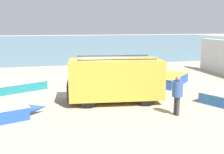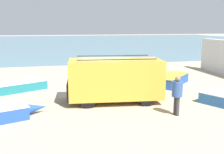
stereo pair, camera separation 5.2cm
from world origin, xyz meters
name	(u,v)px [view 2 (the right image)]	position (x,y,z in m)	size (l,w,h in m)	color
ground_plane	(102,94)	(0.00, 0.00, 0.00)	(200.00, 200.00, 0.00)	tan
sea_water	(62,42)	(0.00, 52.00, 0.00)	(120.00, 80.00, 0.01)	slate
parked_van	(115,79)	(0.38, -1.58, 1.24)	(5.11, 2.72, 2.40)	gold
fishing_rowboat_0	(123,71)	(3.00, 6.19, 0.26)	(4.83, 1.52, 0.53)	#234CA3
fishing_rowboat_3	(17,86)	(-4.97, 2.07, 0.28)	(3.88, 2.67, 0.56)	#1E757F
fishing_rowboat_4	(172,79)	(5.23, 1.64, 0.34)	(3.63, 3.50, 0.67)	#234CA3
fisherman_0	(177,92)	(2.60, -4.32, 1.08)	(0.47, 0.47, 1.80)	#38383D
fisherman_1	(85,67)	(-0.40, 4.33, 0.97)	(0.43, 0.43, 1.62)	#5B564C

